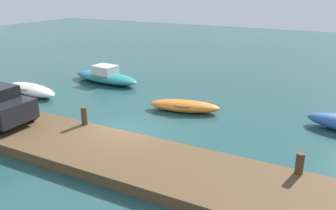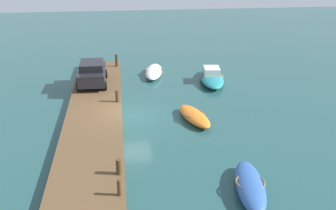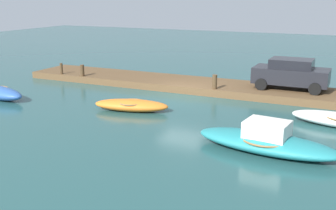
{
  "view_description": "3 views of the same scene",
  "coord_description": "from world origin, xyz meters",
  "px_view_note": "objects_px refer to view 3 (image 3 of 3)",
  "views": [
    {
      "loc": [
        8.21,
        -11.4,
        6.17
      ],
      "look_at": [
        1.26,
        1.67,
        1.03
      ],
      "focal_mm": 37.12,
      "sensor_mm": 36.0,
      "label": 1
    },
    {
      "loc": [
        23.16,
        -0.46,
        10.04
      ],
      "look_at": [
        1.13,
        2.24,
        1.12
      ],
      "focal_mm": 43.5,
      "sensor_mm": 36.0,
      "label": 2
    },
    {
      "loc": [
        -8.8,
        20.56,
        5.41
      ],
      "look_at": [
        -1.16,
        4.38,
        0.67
      ],
      "focal_mm": 44.47,
      "sensor_mm": 36.0,
      "label": 3
    }
  ],
  "objects_px": {
    "rowboat_orange": "(131,105)",
    "mooring_post_east": "(61,69)",
    "mooring_post_mid_east": "(82,70)",
    "motorboat_teal": "(266,141)",
    "parked_car": "(291,73)",
    "mooring_post_mid_west": "(215,82)"
  },
  "relations": [
    {
      "from": "parked_car",
      "to": "motorboat_teal",
      "type": "bearing_deg",
      "value": 94.18
    },
    {
      "from": "mooring_post_mid_west",
      "to": "mooring_post_east",
      "type": "relative_size",
      "value": 1.11
    },
    {
      "from": "mooring_post_mid_west",
      "to": "mooring_post_mid_east",
      "type": "bearing_deg",
      "value": 0.0
    },
    {
      "from": "rowboat_orange",
      "to": "motorboat_teal",
      "type": "bearing_deg",
      "value": 145.67
    },
    {
      "from": "motorboat_teal",
      "to": "parked_car",
      "type": "xyz_separation_m",
      "value": [
        0.68,
        -8.97,
        0.88
      ]
    },
    {
      "from": "mooring_post_mid_east",
      "to": "mooring_post_east",
      "type": "height_order",
      "value": "mooring_post_mid_east"
    },
    {
      "from": "mooring_post_mid_west",
      "to": "motorboat_teal",
      "type": "bearing_deg",
      "value": 121.6
    },
    {
      "from": "rowboat_orange",
      "to": "mooring_post_east",
      "type": "distance_m",
      "value": 9.14
    },
    {
      "from": "mooring_post_east",
      "to": "parked_car",
      "type": "xyz_separation_m",
      "value": [
        -14.29,
        -1.77,
        0.51
      ]
    },
    {
      "from": "mooring_post_mid_east",
      "to": "parked_car",
      "type": "height_order",
      "value": "parked_car"
    },
    {
      "from": "parked_car",
      "to": "mooring_post_mid_west",
      "type": "bearing_deg",
      "value": 25.07
    },
    {
      "from": "rowboat_orange",
      "to": "mooring_post_mid_east",
      "type": "bearing_deg",
      "value": -49.95
    },
    {
      "from": "rowboat_orange",
      "to": "mooring_post_east",
      "type": "relative_size",
      "value": 5.34
    },
    {
      "from": "mooring_post_east",
      "to": "parked_car",
      "type": "height_order",
      "value": "parked_car"
    },
    {
      "from": "rowboat_orange",
      "to": "mooring_post_mid_east",
      "type": "xyz_separation_m",
      "value": [
        6.25,
        -4.56,
        0.48
      ]
    },
    {
      "from": "motorboat_teal",
      "to": "mooring_post_mid_west",
      "type": "relative_size",
      "value": 6.73
    },
    {
      "from": "motorboat_teal",
      "to": "mooring_post_east",
      "type": "bearing_deg",
      "value": -19.37
    },
    {
      "from": "mooring_post_mid_east",
      "to": "mooring_post_mid_west",
      "type": "bearing_deg",
      "value": 180.0
    },
    {
      "from": "mooring_post_mid_west",
      "to": "mooring_post_mid_east",
      "type": "height_order",
      "value": "mooring_post_mid_west"
    },
    {
      "from": "rowboat_orange",
      "to": "mooring_post_east",
      "type": "bearing_deg",
      "value": -43.81
    },
    {
      "from": "motorboat_teal",
      "to": "mooring_post_mid_east",
      "type": "relative_size",
      "value": 7.41
    },
    {
      "from": "mooring_post_east",
      "to": "parked_car",
      "type": "distance_m",
      "value": 14.41
    }
  ]
}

